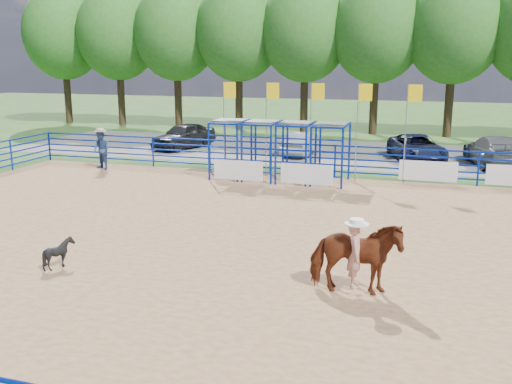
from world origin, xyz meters
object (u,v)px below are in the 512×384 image
(car_a, at_px, (184,136))
(calf, at_px, (59,253))
(horse_and_rider, at_px, (355,254))
(spectator_cowboy, at_px, (101,149))
(car_b, at_px, (302,143))
(car_d, at_px, (495,151))
(car_c, at_px, (417,148))

(car_a, bearing_deg, calf, -57.84)
(horse_and_rider, xyz_separation_m, spectator_cowboy, (-13.63, 11.41, 0.02))
(car_a, relative_size, car_b, 1.14)
(car_a, xyz_separation_m, car_d, (17.11, -0.68, 0.01))
(spectator_cowboy, relative_size, car_b, 0.50)
(car_b, height_order, car_d, car_d)
(spectator_cowboy, bearing_deg, car_c, 25.99)
(horse_and_rider, relative_size, car_c, 0.52)
(horse_and_rider, height_order, calf, horse_and_rider)
(calf, height_order, spectator_cowboy, spectator_cowboy)
(car_a, distance_m, car_b, 7.21)
(car_c, height_order, car_d, car_d)
(horse_and_rider, distance_m, calf, 7.43)
(car_b, bearing_deg, car_a, 2.07)
(calf, height_order, car_a, car_a)
(calf, xyz_separation_m, car_d, (11.87, 18.61, 0.36))
(car_b, relative_size, car_d, 0.74)
(car_a, relative_size, car_c, 0.91)
(car_a, height_order, car_c, car_a)
(calf, distance_m, car_c, 20.65)
(horse_and_rider, height_order, car_a, horse_and_rider)
(calf, xyz_separation_m, car_a, (-5.24, 19.29, 0.35))
(horse_and_rider, height_order, car_d, horse_and_rider)
(horse_and_rider, relative_size, car_b, 0.65)
(car_d, bearing_deg, horse_and_rider, 65.86)
(calf, distance_m, car_a, 19.99)
(spectator_cowboy, distance_m, car_a, 7.38)
(car_c, bearing_deg, spectator_cowboy, -171.13)
(horse_and_rider, height_order, car_c, horse_and_rider)
(horse_and_rider, distance_m, car_a, 22.58)
(car_c, bearing_deg, car_d, -22.88)
(car_d, bearing_deg, car_c, -15.93)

